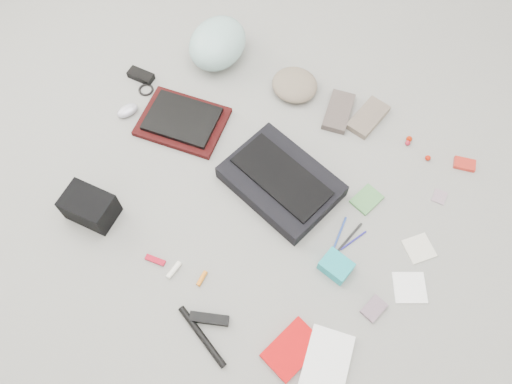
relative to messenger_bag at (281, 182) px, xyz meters
The scene contains 33 objects.
ground_plane 0.12m from the messenger_bag, 120.63° to the right, with size 4.00×4.00×0.00m, color gray.
messenger_bag is the anchor object (origin of this frame).
bag_flap 0.04m from the messenger_bag, 90.00° to the right, with size 0.40×0.18×0.01m, color black.
laptop_sleeve 0.53m from the messenger_bag, behind, with size 0.36×0.27×0.03m, color black.
laptop 0.53m from the messenger_bag, behind, with size 0.30×0.22×0.02m, color black.
bike_helmet 0.75m from the messenger_bag, 143.32° to the left, with size 0.25×0.31×0.19m, color #9ECEC9.
beanie 0.50m from the messenger_bag, 113.06° to the left, with size 0.21×0.20×0.07m, color #7E6E5B.
mitten_left 0.45m from the messenger_bag, 85.44° to the left, with size 0.10×0.21×0.03m, color #564A45.
mitten_right 0.52m from the messenger_bag, 71.78° to the left, with size 0.10×0.20×0.03m, color #726356.
power_brick 0.85m from the messenger_bag, 169.50° to the left, with size 0.12×0.05×0.03m, color black.
cable_coil 0.78m from the messenger_bag, behind, with size 0.07×0.07×0.01m, color black.
mouse 0.77m from the messenger_bag, behind, with size 0.06×0.10×0.04m, color #B4B3C2.
camera_bag 0.76m from the messenger_bag, 139.12° to the right, with size 0.19×0.13×0.12m, color black.
multitool 0.59m from the messenger_bag, 114.93° to the right, with size 0.08×0.02×0.01m, color #A2061A.
toiletry_tube_white 0.55m from the messenger_bag, 107.12° to the right, with size 0.02×0.02×0.07m, color white.
toiletry_tube_orange 0.50m from the messenger_bag, 96.12° to the right, with size 0.02×0.02×0.06m, color orange.
u_lock 0.61m from the messenger_bag, 84.76° to the right, with size 0.14×0.04×0.03m, color black.
bike_pump 0.68m from the messenger_bag, 84.28° to the right, with size 0.02×0.02×0.26m, color black.
book_red 0.65m from the messenger_bag, 56.38° to the right, with size 0.13×0.20×0.02m, color red.
book_white 0.71m from the messenger_bag, 47.03° to the right, with size 0.15×0.23×0.02m, color white.
notepad 0.35m from the messenger_bag, 20.69° to the left, with size 0.09×0.12×0.01m, color #498546.
pen_blue 0.31m from the messenger_bag, 11.78° to the right, with size 0.01×0.01×0.15m, color #223D93.
pen_black 0.35m from the messenger_bag, ahead, with size 0.01×0.01×0.16m, color black.
pen_navy 0.37m from the messenger_bag, ahead, with size 0.01×0.01×0.13m, color navy.
accordion_wallet 0.41m from the messenger_bag, 29.38° to the right, with size 0.11×0.09×0.06m, color #149EA8.
card_deck 0.61m from the messenger_bag, 25.88° to the right, with size 0.06×0.09×0.02m, color gray.
napkin_top 0.60m from the messenger_bag, ahead, with size 0.10×0.10×0.01m, color beige.
napkin_bottom 0.64m from the messenger_bag, 11.02° to the right, with size 0.12×0.12×0.01m, color white.
lollipop_a 0.60m from the messenger_bag, 53.13° to the left, with size 0.03×0.03×0.03m, color #A31900.
lollipop_b 0.59m from the messenger_bag, 51.61° to the left, with size 0.02×0.02×0.02m, color maroon.
lollipop_c 0.64m from the messenger_bag, 42.94° to the left, with size 0.02×0.02×0.02m, color #B61706.
altoids_tin 0.78m from the messenger_bag, 38.69° to the left, with size 0.09×0.05×0.02m, color red.
stamp_sheet 0.65m from the messenger_bag, 26.92° to the left, with size 0.05×0.06×0.00m, color #A38596.
Camera 1 is at (0.47, -0.77, 1.82)m, focal length 35.00 mm.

